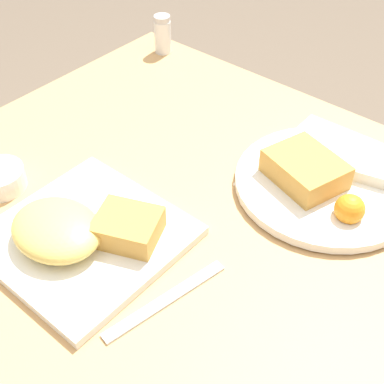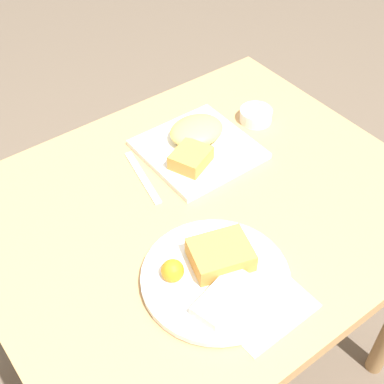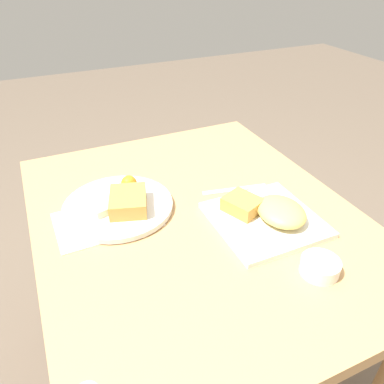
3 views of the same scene
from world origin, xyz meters
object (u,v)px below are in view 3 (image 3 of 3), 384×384
object	(u,v)px
sauce_ramekin	(320,266)
plate_square_near	(268,215)
butter_knife	(235,190)
plate_oval_far	(119,203)

from	to	relation	value
sauce_ramekin	plate_square_near	bearing A→B (deg)	0.58
butter_knife	sauce_ramekin	bearing A→B (deg)	101.86
plate_oval_far	sauce_ramekin	size ratio (longest dim) A/B	3.46
plate_oval_far	sauce_ramekin	world-z (taller)	plate_oval_far
plate_square_near	sauce_ramekin	xyz separation A→B (m)	(-0.19, -0.00, -0.00)
plate_square_near	butter_knife	world-z (taller)	plate_square_near
plate_square_near	plate_oval_far	size ratio (longest dim) A/B	0.87
butter_knife	plate_square_near	bearing A→B (deg)	102.16
plate_oval_far	butter_knife	bearing A→B (deg)	-97.85
plate_oval_far	butter_knife	distance (m)	0.32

